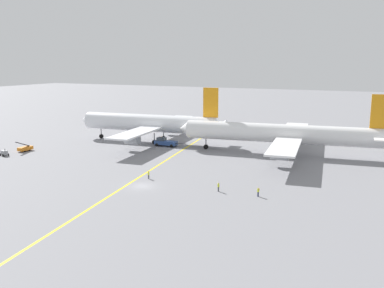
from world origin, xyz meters
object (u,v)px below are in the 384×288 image
Objects in this scene: airliner_at_gate_left at (151,124)px; ground_crew_wing_walker_right at (258,192)px; airliner_being_pushed at (283,134)px; ground_crew_ramp_agent_by_cones at (218,187)px; gse_belt_loader_portside at (25,148)px; pushback_tug at (165,142)px; gse_gpu_cart_small at (4,153)px; ground_crew_marshaller_foreground at (149,175)px.

airliner_at_gate_left reaches higher than ground_crew_wing_walker_right.
airliner_being_pushed is at bearing -0.86° from airliner_at_gate_left.
ground_crew_ramp_agent_by_cones is (36.96, -37.88, -4.62)m from airliner_at_gate_left.
gse_belt_loader_portside is at bearing 170.77° from ground_crew_wing_walker_right.
airliner_at_gate_left is 9.43m from pushback_tug.
ground_crew_wing_walker_right is at bearing -3.82° from gse_gpu_cart_small.
airliner_being_pushed reaches higher than ground_crew_wing_walker_right.
ground_crew_marshaller_foreground is 0.96× the size of ground_crew_wing_walker_right.
gse_belt_loader_portside is (0.43, 6.51, 0.03)m from gse_gpu_cart_small.
ground_crew_ramp_agent_by_cones is at bearing -94.74° from airliner_being_pushed.
airliner_at_gate_left is 41.75m from ground_crew_marshaller_foreground.
gse_belt_loader_portside is 3.03× the size of ground_crew_marshaller_foreground.
gse_gpu_cart_small is 1.43× the size of ground_crew_ramp_agent_by_cones.
ground_crew_ramp_agent_by_cones is (-3.09, -37.28, -4.44)m from airliner_being_pushed.
airliner_at_gate_left is 19.57× the size of gse_gpu_cart_small.
airliner_being_pushed is at bearing 85.26° from ground_crew_ramp_agent_by_cones.
ground_crew_ramp_agent_by_cones is at bearing -45.70° from airliner_at_gate_left.
gse_gpu_cart_small is (-24.22, -33.06, -4.74)m from airliner_at_gate_left.
pushback_tug is (7.18, -4.27, -4.37)m from airliner_at_gate_left.
gse_gpu_cart_small is 6.52m from gse_belt_loader_portside.
pushback_tug is at bearing 138.21° from ground_crew_wing_walker_right.
airliner_being_pushed is 37.67m from ground_crew_ramp_agent_by_cones.
airliner_at_gate_left is 0.87× the size of airliner_being_pushed.
gse_gpu_cart_small is 68.91m from ground_crew_wing_walker_right.
gse_belt_loader_portside is at bearing 169.44° from ground_crew_ramp_agent_by_cones.
pushback_tug is 42.61m from gse_gpu_cart_small.
pushback_tug is at bearing 42.52° from gse_gpu_cart_small.
airliner_being_pushed is at bearing 96.91° from ground_crew_wing_walker_right.
airliner_being_pushed is at bearing 26.80° from gse_gpu_cart_small.
ground_crew_ramp_agent_by_cones is at bearing -6.70° from ground_crew_marshaller_foreground.
ground_crew_marshaller_foreground is (-19.38, -35.37, -4.51)m from airliner_being_pushed.
airliner_being_pushed is 40.58m from ground_crew_marshaller_foreground.
airliner_at_gate_left reaches higher than gse_belt_loader_portside.
ground_crew_ramp_agent_by_cones is (60.75, -11.33, 0.09)m from gse_belt_loader_portside.
ground_crew_wing_walker_right is at bearing -83.09° from airliner_being_pushed.
ground_crew_wing_walker_right is (7.58, 0.23, -0.02)m from ground_crew_ramp_agent_by_cones.
airliner_at_gate_left is at bearing 179.14° from airliner_being_pushed.
gse_gpu_cart_small is 61.37m from ground_crew_ramp_agent_by_cones.
gse_gpu_cart_small is 1.52× the size of ground_crew_marshaller_foreground.
airliner_at_gate_left reaches higher than airliner_being_pushed.
gse_gpu_cart_small is (-31.40, -28.80, -0.37)m from pushback_tug.
airliner_at_gate_left is at bearing 134.30° from ground_crew_ramp_agent_by_cones.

